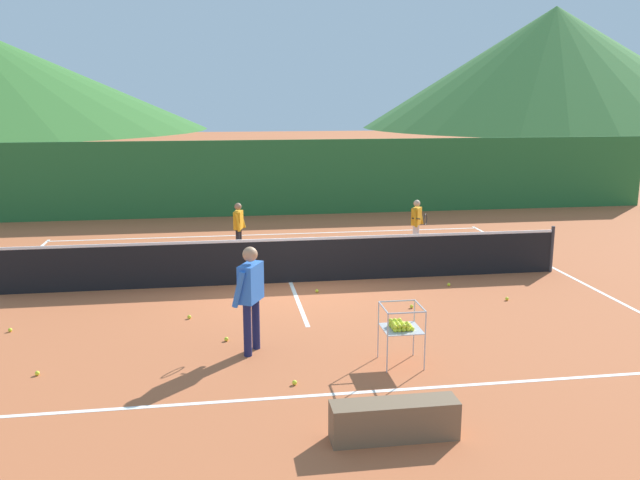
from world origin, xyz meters
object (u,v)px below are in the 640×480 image
(tennis_ball_3, at_px, (295,383))
(tennis_ball_7, at_px, (226,339))
(instructor, at_px, (250,290))
(tennis_ball_5, at_px, (317,291))
(student_0, at_px, (239,223))
(tennis_ball_4, at_px, (507,299))
(tennis_net, at_px, (290,260))
(tennis_ball_6, at_px, (189,317))
(tennis_ball_8, at_px, (449,285))
(tennis_ball_1, at_px, (412,306))
(ball_cart, at_px, (401,326))
(tennis_ball_0, at_px, (10,330))
(student_1, at_px, (417,219))
(courtside_bench, at_px, (394,420))
(tennis_ball_2, at_px, (37,373))

(tennis_ball_3, height_order, tennis_ball_7, same)
(instructor, xyz_separation_m, tennis_ball_5, (1.47, 2.98, -0.98))
(instructor, relative_size, student_0, 1.30)
(instructor, relative_size, tennis_ball_5, 24.83)
(instructor, height_order, tennis_ball_4, instructor)
(tennis_net, distance_m, student_0, 2.99)
(tennis_ball_6, distance_m, tennis_ball_8, 5.47)
(tennis_ball_1, bearing_deg, tennis_ball_5, 141.99)
(tennis_ball_6, xyz_separation_m, tennis_ball_7, (0.64, -1.21, 0.00))
(ball_cart, bearing_deg, tennis_net, 103.91)
(tennis_ball_5, distance_m, tennis_ball_7, 3.08)
(student_0, bearing_deg, tennis_ball_3, -86.38)
(tennis_ball_6, bearing_deg, student_0, 77.80)
(instructor, relative_size, tennis_ball_1, 24.83)
(tennis_ball_4, relative_size, tennis_ball_7, 1.00)
(tennis_ball_4, bearing_deg, tennis_ball_0, -177.55)
(student_1, bearing_deg, student_0, 178.65)
(tennis_ball_0, xyz_separation_m, courtside_bench, (5.52, -4.43, 0.20))
(tennis_ball_2, xyz_separation_m, courtside_bench, (4.59, -2.49, 0.20))
(tennis_ball_4, height_order, tennis_ball_8, same)
(tennis_net, bearing_deg, tennis_ball_4, -25.09)
(tennis_ball_3, xyz_separation_m, tennis_ball_4, (4.55, 3.20, 0.00))
(tennis_ball_0, relative_size, tennis_ball_4, 1.00)
(tennis_ball_4, relative_size, tennis_ball_6, 1.00)
(tennis_ball_8, distance_m, courtside_bench, 6.56)
(tennis_net, xyz_separation_m, tennis_ball_8, (3.26, -0.78, -0.47))
(student_0, xyz_separation_m, tennis_ball_8, (4.26, -3.59, -0.74))
(tennis_ball_3, height_order, tennis_ball_5, same)
(tennis_ball_0, bearing_deg, tennis_ball_7, -15.26)
(ball_cart, height_order, tennis_ball_1, ball_cart)
(tennis_ball_3, bearing_deg, ball_cart, 16.93)
(student_1, xyz_separation_m, tennis_ball_3, (-4.09, -7.80, -0.74))
(student_0, relative_size, tennis_ball_4, 19.09)
(tennis_ball_4, bearing_deg, student_0, 137.01)
(student_0, xyz_separation_m, tennis_ball_0, (-4.03, -5.10, -0.74))
(tennis_ball_5, bearing_deg, student_1, 48.21)
(instructor, distance_m, tennis_ball_2, 3.27)
(courtside_bench, bearing_deg, tennis_ball_5, 90.34)
(tennis_ball_7, bearing_deg, tennis_ball_3, -63.48)
(instructor, relative_size, tennis_ball_7, 24.83)
(tennis_ball_0, distance_m, tennis_ball_7, 3.75)
(tennis_ball_7, bearing_deg, tennis_ball_6, 117.89)
(tennis_ball_5, bearing_deg, tennis_ball_2, -143.16)
(tennis_ball_0, height_order, tennis_ball_3, same)
(ball_cart, bearing_deg, tennis_ball_0, 159.43)
(tennis_ball_4, height_order, tennis_ball_5, same)
(student_1, height_order, tennis_ball_8, student_1)
(student_1, xyz_separation_m, ball_cart, (-2.46, -7.31, -0.18))
(tennis_ball_1, bearing_deg, tennis_net, 134.87)
(student_1, height_order, tennis_ball_2, student_1)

